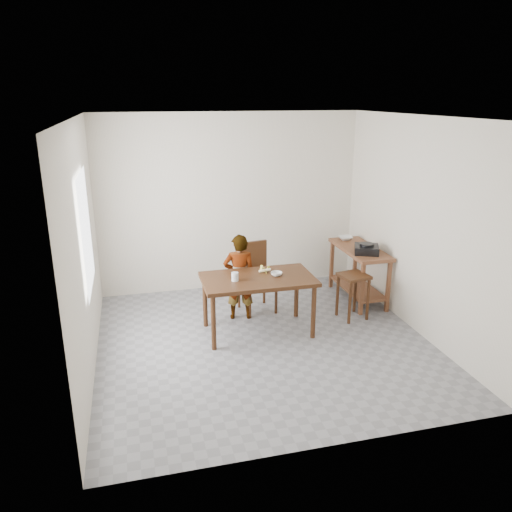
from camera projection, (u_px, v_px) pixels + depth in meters
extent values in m
cube|color=gray|center=(264.00, 344.00, 6.20)|extent=(4.00, 4.00, 0.04)
cube|color=white|center=(265.00, 115.00, 5.35)|extent=(4.00, 4.00, 0.04)
cube|color=silver|center=(230.00, 203.00, 7.64)|extent=(4.00, 0.04, 2.70)
cube|color=silver|center=(332.00, 306.00, 3.91)|extent=(4.00, 0.04, 2.70)
cube|color=silver|center=(81.00, 250.00, 5.30)|extent=(0.04, 4.00, 2.70)
cube|color=silver|center=(420.00, 227.00, 6.25)|extent=(0.04, 4.00, 2.70)
cube|color=white|center=(86.00, 232.00, 5.45)|extent=(0.02, 1.10, 1.30)
imported|color=white|center=(239.00, 277.00, 6.70)|extent=(0.47, 0.35, 1.19)
cylinder|color=white|center=(235.00, 277.00, 6.11)|extent=(0.11, 0.11, 0.11)
imported|color=silver|center=(276.00, 274.00, 6.29)|extent=(0.19, 0.19, 0.05)
imported|color=silver|center=(345.00, 238.00, 7.66)|extent=(0.23, 0.23, 0.05)
cube|color=black|center=(367.00, 249.00, 7.01)|extent=(0.43, 0.43, 0.11)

